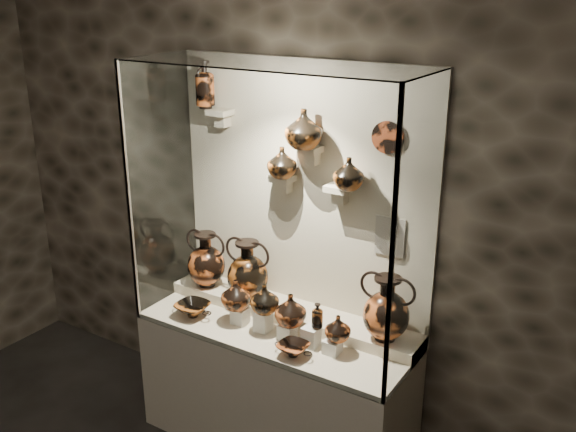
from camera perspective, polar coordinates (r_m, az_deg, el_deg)
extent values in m
cube|color=black|center=(3.86, 1.38, 2.01)|extent=(5.00, 0.02, 3.20)
cube|color=beige|center=(4.15, -1.11, -15.16)|extent=(1.70, 0.60, 0.80)
cube|color=beige|center=(3.93, -1.15, -10.18)|extent=(1.68, 0.58, 0.03)
cube|color=beige|center=(4.04, 0.22, -8.71)|extent=(1.70, 0.25, 0.10)
cube|color=beige|center=(3.86, 1.34, 2.00)|extent=(1.70, 0.03, 1.60)
cube|color=white|center=(3.37, -4.00, -0.68)|extent=(1.70, 0.01, 1.60)
cube|color=white|center=(4.11, -11.16, 2.74)|extent=(0.01, 0.60, 1.60)
cube|color=white|center=(3.24, 11.36, -1.91)|extent=(0.01, 0.60, 1.60)
cube|color=white|center=(3.43, -1.34, 13.39)|extent=(1.70, 0.60, 0.01)
cube|color=gray|center=(3.91, -13.97, 1.65)|extent=(0.02, 0.02, 1.60)
cube|color=gray|center=(2.99, 9.22, -3.63)|extent=(0.02, 0.02, 1.60)
cube|color=silver|center=(3.97, -4.25, -8.81)|extent=(0.09, 0.09, 0.10)
cube|color=silver|center=(3.88, -2.20, -9.27)|extent=(0.09, 0.09, 0.13)
cube|color=silver|center=(3.81, -0.04, -10.20)|extent=(0.09, 0.09, 0.09)
cube|color=silver|center=(3.73, 2.08, -10.65)|extent=(0.09, 0.09, 0.12)
cube|color=silver|center=(3.68, 3.99, -11.49)|extent=(0.09, 0.09, 0.08)
cube|color=beige|center=(3.99, -6.06, 9.16)|extent=(0.14, 0.12, 0.04)
cube|color=beige|center=(3.82, -0.52, 3.38)|extent=(0.14, 0.12, 0.04)
cube|color=beige|center=(3.66, 2.12, 5.91)|extent=(0.10, 0.12, 0.04)
cube|color=beige|center=(3.63, 4.54, 2.47)|extent=(0.14, 0.12, 0.04)
imported|color=#B45222|center=(3.90, -4.64, -6.97)|extent=(0.22, 0.22, 0.19)
imported|color=#9A4E1B|center=(3.79, -2.07, -7.36)|extent=(0.21, 0.21, 0.18)
imported|color=#B45222|center=(3.73, 0.25, -8.33)|extent=(0.23, 0.23, 0.19)
imported|color=#B45222|center=(3.62, 4.48, -9.90)|extent=(0.17, 0.17, 0.15)
imported|color=#9A4E1B|center=(3.74, -0.51, 4.79)|extent=(0.20, 0.20, 0.18)
imported|color=#9A4E1B|center=(3.60, 1.42, 7.76)|extent=(0.24, 0.24, 0.22)
imported|color=#9A4E1B|center=(3.54, 5.43, 3.79)|extent=(0.19, 0.19, 0.18)
cylinder|color=#9F411F|center=(3.49, 8.83, 6.92)|extent=(0.18, 0.02, 0.18)
cube|color=beige|center=(3.64, 9.01, -1.81)|extent=(0.17, 0.01, 0.23)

